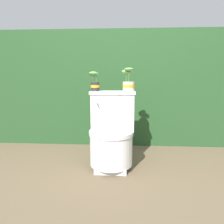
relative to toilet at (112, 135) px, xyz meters
name	(u,v)px	position (x,y,z in m)	size (l,w,h in m)	color
ground_plane	(116,167)	(0.05, -0.04, -0.32)	(12.00, 12.00, 0.00)	brown
hedge_backdrop	(120,88)	(0.05, 0.99, 0.41)	(3.50, 0.70, 1.46)	#234723
toilet	(112,135)	(0.00, 0.00, 0.00)	(0.47, 0.55, 0.74)	silver
potted_plant_left	(95,82)	(-0.19, 0.15, 0.52)	(0.11, 0.09, 0.20)	#262628
potted_plant_midleft	(128,83)	(0.16, 0.14, 0.51)	(0.13, 0.13, 0.24)	beige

